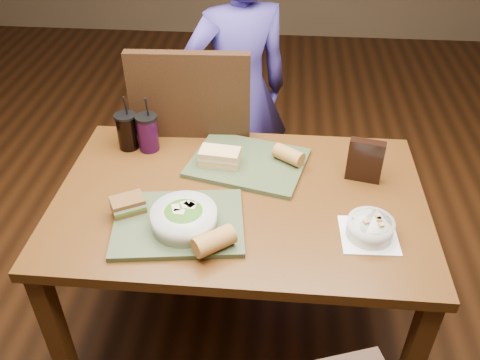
% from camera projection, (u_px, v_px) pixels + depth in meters
% --- Properties ---
extents(ground, '(6.00, 6.00, 0.00)m').
position_uv_depth(ground, '(240.00, 328.00, 2.24)').
color(ground, '#381C0B').
rests_on(ground, ground).
extents(dining_table, '(1.30, 0.85, 0.75)m').
position_uv_depth(dining_table, '(240.00, 215.00, 1.84)').
color(dining_table, '#502D10').
rests_on(dining_table, ground).
extents(chair_far, '(0.50, 0.50, 1.11)m').
position_uv_depth(chair_far, '(198.00, 146.00, 2.29)').
color(chair_far, black).
rests_on(chair_far, ground).
extents(diner, '(0.63, 0.54, 1.45)m').
position_uv_depth(diner, '(238.00, 94.00, 2.46)').
color(diner, navy).
rests_on(diner, ground).
extents(tray_near, '(0.46, 0.37, 0.02)m').
position_uv_depth(tray_near, '(179.00, 223.00, 1.66)').
color(tray_near, '#384428').
rests_on(tray_near, dining_table).
extents(tray_far, '(0.48, 0.41, 0.02)m').
position_uv_depth(tray_far, '(248.00, 163.00, 1.94)').
color(tray_far, '#384428').
rests_on(tray_far, dining_table).
extents(salad_bowl, '(0.21, 0.21, 0.07)m').
position_uv_depth(salad_bowl, '(184.00, 217.00, 1.62)').
color(salad_bowl, silver).
rests_on(salad_bowl, tray_near).
extents(soup_bowl, '(0.19, 0.19, 0.07)m').
position_uv_depth(soup_bowl, '(370.00, 228.00, 1.61)').
color(soup_bowl, white).
rests_on(soup_bowl, dining_table).
extents(sandwich_near, '(0.13, 0.12, 0.05)m').
position_uv_depth(sandwich_near, '(128.00, 205.00, 1.68)').
color(sandwich_near, '#593819').
rests_on(sandwich_near, tray_near).
extents(sandwich_far, '(0.16, 0.10, 0.06)m').
position_uv_depth(sandwich_far, '(220.00, 157.00, 1.90)').
color(sandwich_far, tan).
rests_on(sandwich_far, tray_far).
extents(baguette_near, '(0.14, 0.13, 0.06)m').
position_uv_depth(baguette_near, '(214.00, 241.00, 1.53)').
color(baguette_near, '#AD7533').
rests_on(baguette_near, tray_near).
extents(baguette_far, '(0.13, 0.11, 0.06)m').
position_uv_depth(baguette_far, '(289.00, 155.00, 1.91)').
color(baguette_far, '#AD7533').
rests_on(baguette_far, tray_far).
extents(cup_cola, '(0.08, 0.08, 0.23)m').
position_uv_depth(cup_cola, '(127.00, 131.00, 1.99)').
color(cup_cola, black).
rests_on(cup_cola, dining_table).
extents(cup_berry, '(0.09, 0.09, 0.23)m').
position_uv_depth(cup_berry, '(148.00, 133.00, 1.98)').
color(cup_berry, black).
rests_on(cup_berry, dining_table).
extents(chip_bag, '(0.13, 0.06, 0.16)m').
position_uv_depth(chip_bag, '(365.00, 161.00, 1.82)').
color(chip_bag, black).
rests_on(chip_bag, dining_table).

